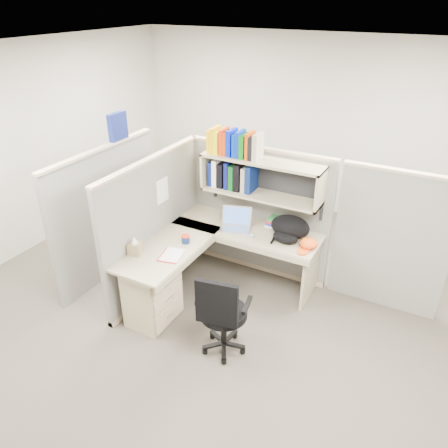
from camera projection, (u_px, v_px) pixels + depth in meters
The scene contains 14 objects.
ground at pixel (224, 306), 5.01m from camera, with size 6.00×6.00×0.00m, color #37322A.
room_shell at pixel (224, 173), 4.24m from camera, with size 6.00×6.00×6.00m.
cubicle at pixel (214, 213), 5.08m from camera, with size 3.79×1.84×1.95m.
desk at pixel (178, 277), 4.75m from camera, with size 1.74×1.75×0.73m.
laptop at pixel (235, 220), 5.04m from camera, with size 0.34×0.34×0.25m, color #B5B4B9, non-canonical shape.
backpack at pixel (288, 229), 4.83m from camera, with size 0.44×0.34×0.26m, color black, non-canonical shape.
orange_cap at pixel (309, 243), 4.71m from camera, with size 0.19×0.22×0.11m, color #E14D13, non-canonical shape.
snack_canister at pixel (186, 239), 4.80m from camera, with size 0.09×0.09×0.09m.
tissue_box at pixel (135, 245), 4.58m from camera, with size 0.13×0.13×0.20m, color #927A52, non-canonical shape.
mouse at pixel (251, 235), 4.94m from camera, with size 0.08×0.05×0.03m, color #879DBF.
paper_cup at pixel (245, 220), 5.18m from camera, with size 0.07×0.07×0.10m, color silver.
book_stack at pixel (275, 221), 5.17m from camera, with size 0.17×0.23×0.11m, color gray, non-canonical shape.
loose_paper at pixel (172, 255), 4.60m from camera, with size 0.20×0.27×0.00m, color white, non-canonical shape.
task_chair at pixel (222, 326), 4.20m from camera, with size 0.53×0.49×0.96m.
Camera 1 is at (1.88, -3.50, 3.18)m, focal length 35.00 mm.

